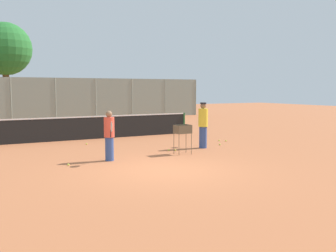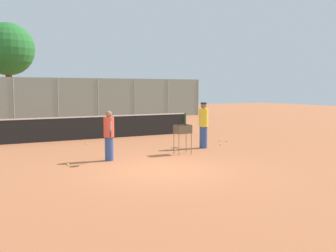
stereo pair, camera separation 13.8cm
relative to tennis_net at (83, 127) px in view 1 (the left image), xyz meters
name	(u,v)px [view 1 (the left image)]	position (x,y,z in m)	size (l,w,h in m)	color
ground_plane	(164,170)	(0.00, -7.73, -0.56)	(80.00, 80.00, 0.00)	#B7663D
tennis_net	(83,127)	(0.00, 0.00, 0.00)	(10.87, 0.10, 1.07)	#26592D
back_fence	(34,99)	(0.00, 11.74, 1.00)	(27.61, 0.08, 3.12)	gray
tree_2	(5,49)	(-1.14, 17.38, 4.95)	(4.31, 4.31, 7.71)	brown
player_white_outfit	(109,135)	(-0.83, -5.56, 0.28)	(0.34, 0.88, 1.62)	#334C8C
player_red_cap	(203,124)	(3.36, -4.74, 0.37)	(0.57, 0.84, 1.79)	#334C8C
ball_cart	(183,132)	(1.92, -5.59, 0.24)	(0.56, 0.41, 1.04)	brown
tennis_ball_0	(220,144)	(4.39, -4.47, -0.53)	(0.07, 0.07, 0.07)	#D1E54C
tennis_ball_1	(169,150)	(1.83, -4.73, -0.53)	(0.07, 0.07, 0.07)	#D1E54C
tennis_ball_2	(68,165)	(-2.22, -5.74, -0.53)	(0.07, 0.07, 0.07)	#D1E54C
tennis_ball_3	(87,144)	(-0.36, -1.62, -0.53)	(0.07, 0.07, 0.07)	#D1E54C
tennis_ball_4	(175,150)	(2.04, -4.86, -0.53)	(0.07, 0.07, 0.07)	#D1E54C
tennis_ball_5	(226,141)	(5.32, -3.66, -0.53)	(0.07, 0.07, 0.07)	#D1E54C
tennis_ball_6	(219,141)	(5.10, -3.47, -0.53)	(0.07, 0.07, 0.07)	#D1E54C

